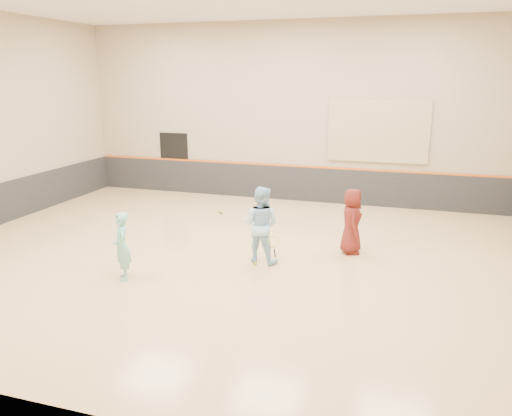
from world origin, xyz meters
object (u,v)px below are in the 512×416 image
(young_man, at_px, (352,221))
(girl, at_px, (122,246))
(instructor, at_px, (261,225))
(spare_racket, at_px, (217,211))

(young_man, bearing_deg, girl, 111.25)
(instructor, bearing_deg, young_man, -140.16)
(girl, bearing_deg, spare_racket, 145.17)
(instructor, bearing_deg, girl, 44.05)
(instructor, distance_m, young_man, 2.30)
(instructor, xyz_separation_m, young_man, (1.93, 1.24, -0.10))
(young_man, distance_m, spare_racket, 5.27)
(girl, relative_size, instructor, 0.82)
(girl, xyz_separation_m, spare_racket, (-0.11, 5.70, -0.70))
(girl, relative_size, spare_racket, 2.24)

